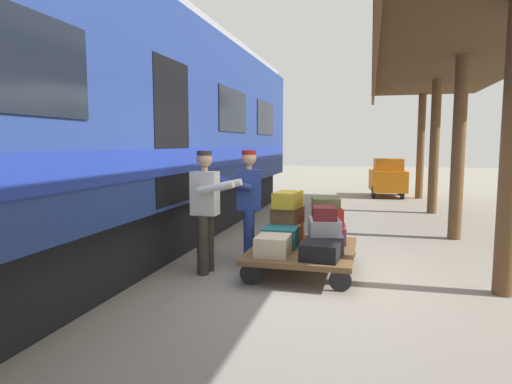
{
  "coord_description": "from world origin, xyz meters",
  "views": [
    {
      "loc": [
        -0.59,
        5.74,
        1.8
      ],
      "look_at": [
        0.89,
        -0.04,
        1.15
      ],
      "focal_mm": 31.2,
      "sensor_mm": 36.0,
      "label": 1
    }
  ],
  "objects_px": {
    "train_car": "(79,126)",
    "porter_by_door": "(206,207)",
    "suitcase_cream_canvas": "(273,245)",
    "suitcase_burgundy_valise": "(329,234)",
    "suitcase_brown_leather": "(288,215)",
    "porter_in_overalls": "(248,203)",
    "suitcase_navy_fabric": "(326,243)",
    "suitcase_olive_duffel": "(326,203)",
    "luggage_cart": "(303,251)",
    "suitcase_yellow_case": "(288,200)",
    "suitcase_orange_carryall": "(287,231)",
    "baggage_tug": "(388,178)",
    "suitcase_teal_softside": "(280,237)",
    "suitcase_red_plastic": "(327,216)",
    "suitcase_gray_aluminum": "(324,228)",
    "suitcase_maroon_trunk": "(325,213)",
    "suitcase_black_hardshell": "(322,250)"
  },
  "relations": [
    {
      "from": "train_car",
      "to": "porter_by_door",
      "type": "distance_m",
      "value": 2.29
    },
    {
      "from": "suitcase_cream_canvas",
      "to": "suitcase_burgundy_valise",
      "type": "xyz_separation_m",
      "value": [
        -0.64,
        -0.98,
        -0.0
      ]
    },
    {
      "from": "suitcase_brown_leather",
      "to": "porter_in_overalls",
      "type": "xyz_separation_m",
      "value": [
        0.56,
        0.23,
        0.2
      ]
    },
    {
      "from": "suitcase_navy_fabric",
      "to": "suitcase_olive_duffel",
      "type": "bearing_deg",
      "value": -83.46
    },
    {
      "from": "luggage_cart",
      "to": "suitcase_brown_leather",
      "type": "distance_m",
      "value": 0.7
    },
    {
      "from": "suitcase_navy_fabric",
      "to": "porter_by_door",
      "type": "bearing_deg",
      "value": 12.8
    },
    {
      "from": "suitcase_yellow_case",
      "to": "porter_by_door",
      "type": "distance_m",
      "value": 1.28
    },
    {
      "from": "suitcase_burgundy_valise",
      "to": "porter_by_door",
      "type": "distance_m",
      "value": 1.88
    },
    {
      "from": "suitcase_orange_carryall",
      "to": "baggage_tug",
      "type": "bearing_deg",
      "value": -101.23
    },
    {
      "from": "luggage_cart",
      "to": "suitcase_orange_carryall",
      "type": "distance_m",
      "value": 0.61
    },
    {
      "from": "suitcase_teal_softside",
      "to": "porter_in_overalls",
      "type": "height_order",
      "value": "porter_in_overalls"
    },
    {
      "from": "suitcase_teal_softside",
      "to": "suitcase_yellow_case",
      "type": "height_order",
      "value": "suitcase_yellow_case"
    },
    {
      "from": "suitcase_red_plastic",
      "to": "suitcase_olive_duffel",
      "type": "xyz_separation_m",
      "value": [
        0.03,
        -0.03,
        0.2
      ]
    },
    {
      "from": "suitcase_brown_leather",
      "to": "suitcase_navy_fabric",
      "type": "bearing_deg",
      "value": 143.3
    },
    {
      "from": "suitcase_yellow_case",
      "to": "suitcase_red_plastic",
      "type": "bearing_deg",
      "value": -171.83
    },
    {
      "from": "suitcase_olive_duffel",
      "to": "suitcase_gray_aluminum",
      "type": "bearing_deg",
      "value": 94.42
    },
    {
      "from": "baggage_tug",
      "to": "suitcase_burgundy_valise",
      "type": "bearing_deg",
      "value": 82.72
    },
    {
      "from": "suitcase_gray_aluminum",
      "to": "suitcase_navy_fabric",
      "type": "bearing_deg",
      "value": -160.04
    },
    {
      "from": "suitcase_maroon_trunk",
      "to": "suitcase_olive_duffel",
      "type": "distance_m",
      "value": 0.61
    },
    {
      "from": "luggage_cart",
      "to": "suitcase_olive_duffel",
      "type": "xyz_separation_m",
      "value": [
        -0.26,
        -0.56,
        0.62
      ]
    },
    {
      "from": "suitcase_burgundy_valise",
      "to": "porter_by_door",
      "type": "height_order",
      "value": "porter_by_door"
    },
    {
      "from": "suitcase_orange_carryall",
      "to": "suitcase_olive_duffel",
      "type": "height_order",
      "value": "suitcase_olive_duffel"
    },
    {
      "from": "suitcase_teal_softside",
      "to": "suitcase_maroon_trunk",
      "type": "height_order",
      "value": "suitcase_maroon_trunk"
    },
    {
      "from": "luggage_cart",
      "to": "suitcase_gray_aluminum",
      "type": "distance_m",
      "value": 0.46
    },
    {
      "from": "suitcase_navy_fabric",
      "to": "suitcase_burgundy_valise",
      "type": "xyz_separation_m",
      "value": [
        0.0,
        -0.49,
        0.04
      ]
    },
    {
      "from": "suitcase_maroon_trunk",
      "to": "suitcase_yellow_case",
      "type": "xyz_separation_m",
      "value": [
        0.6,
        -0.49,
        0.11
      ]
    },
    {
      "from": "suitcase_teal_softside",
      "to": "suitcase_navy_fabric",
      "type": "xyz_separation_m",
      "value": [
        -0.64,
        0.0,
        -0.05
      ]
    },
    {
      "from": "suitcase_burgundy_valise",
      "to": "suitcase_olive_duffel",
      "type": "height_order",
      "value": "suitcase_olive_duffel"
    },
    {
      "from": "luggage_cart",
      "to": "porter_in_overalls",
      "type": "bearing_deg",
      "value": -15.3
    },
    {
      "from": "train_car",
      "to": "suitcase_navy_fabric",
      "type": "height_order",
      "value": "train_car"
    },
    {
      "from": "luggage_cart",
      "to": "suitcase_red_plastic",
      "type": "distance_m",
      "value": 0.73
    },
    {
      "from": "suitcase_brown_leather",
      "to": "porter_by_door",
      "type": "bearing_deg",
      "value": 40.13
    },
    {
      "from": "luggage_cart",
      "to": "suitcase_black_hardshell",
      "type": "relative_size",
      "value": 2.9
    },
    {
      "from": "suitcase_navy_fabric",
      "to": "suitcase_burgundy_valise",
      "type": "relative_size",
      "value": 1.0
    },
    {
      "from": "suitcase_teal_softside",
      "to": "porter_by_door",
      "type": "distance_m",
      "value": 1.13
    },
    {
      "from": "luggage_cart",
      "to": "porter_in_overalls",
      "type": "distance_m",
      "value": 1.1
    },
    {
      "from": "suitcase_black_hardshell",
      "to": "porter_in_overalls",
      "type": "relative_size",
      "value": 0.36
    },
    {
      "from": "suitcase_black_hardshell",
      "to": "suitcase_burgundy_valise",
      "type": "bearing_deg",
      "value": -90.0
    },
    {
      "from": "suitcase_navy_fabric",
      "to": "porter_in_overalls",
      "type": "xyz_separation_m",
      "value": [
        1.19,
        -0.24,
        0.5
      ]
    },
    {
      "from": "suitcase_yellow_case",
      "to": "suitcase_gray_aluminum",
      "type": "bearing_deg",
      "value": 143.03
    },
    {
      "from": "luggage_cart",
      "to": "suitcase_olive_duffel",
      "type": "bearing_deg",
      "value": -114.44
    },
    {
      "from": "suitcase_teal_softside",
      "to": "suitcase_black_hardshell",
      "type": "relative_size",
      "value": 0.78
    },
    {
      "from": "suitcase_cream_canvas",
      "to": "porter_by_door",
      "type": "distance_m",
      "value": 1.08
    },
    {
      "from": "suitcase_cream_canvas",
      "to": "suitcase_black_hardshell",
      "type": "distance_m",
      "value": 0.64
    },
    {
      "from": "suitcase_black_hardshell",
      "to": "baggage_tug",
      "type": "distance_m",
      "value": 10.07
    },
    {
      "from": "suitcase_orange_carryall",
      "to": "suitcase_cream_canvas",
      "type": "distance_m",
      "value": 0.98
    },
    {
      "from": "suitcase_brown_leather",
      "to": "baggage_tug",
      "type": "xyz_separation_m",
      "value": [
        -1.78,
        -9.05,
        -0.09
      ]
    },
    {
      "from": "suitcase_gray_aluminum",
      "to": "suitcase_red_plastic",
      "type": "bearing_deg",
      "value": -88.33
    },
    {
      "from": "train_car",
      "to": "suitcase_cream_canvas",
      "type": "xyz_separation_m",
      "value": [
        -2.96,
        0.15,
        -1.59
      ]
    },
    {
      "from": "train_car",
      "to": "suitcase_yellow_case",
      "type": "bearing_deg",
      "value": -165.33
    }
  ]
}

